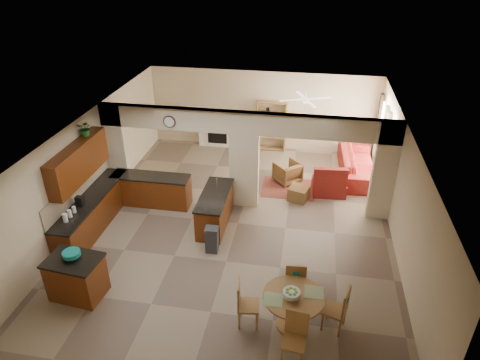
% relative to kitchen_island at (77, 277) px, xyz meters
% --- Properties ---
extents(floor, '(10.00, 10.00, 0.00)m').
position_rel_kitchen_island_xyz_m(floor, '(2.88, 3.18, -0.48)').
color(floor, '#817059').
rests_on(floor, ground).
extents(ceiling, '(10.00, 10.00, 0.00)m').
position_rel_kitchen_island_xyz_m(ceiling, '(2.88, 3.18, 2.32)').
color(ceiling, white).
rests_on(ceiling, wall_back).
extents(wall_back, '(8.00, 0.00, 8.00)m').
position_rel_kitchen_island_xyz_m(wall_back, '(2.88, 8.18, 0.92)').
color(wall_back, beige).
rests_on(wall_back, floor).
extents(wall_front, '(8.00, 0.00, 8.00)m').
position_rel_kitchen_island_xyz_m(wall_front, '(2.88, -1.82, 0.92)').
color(wall_front, beige).
rests_on(wall_front, floor).
extents(wall_left, '(0.00, 10.00, 10.00)m').
position_rel_kitchen_island_xyz_m(wall_left, '(-1.12, 3.18, 0.92)').
color(wall_left, beige).
rests_on(wall_left, floor).
extents(wall_right, '(0.00, 10.00, 10.00)m').
position_rel_kitchen_island_xyz_m(wall_right, '(6.88, 3.18, 0.92)').
color(wall_right, beige).
rests_on(wall_right, floor).
extents(partition_left_pier, '(0.60, 0.25, 2.80)m').
position_rel_kitchen_island_xyz_m(partition_left_pier, '(-0.82, 4.18, 0.92)').
color(partition_left_pier, beige).
rests_on(partition_left_pier, floor).
extents(partition_center_pier, '(0.80, 0.25, 2.20)m').
position_rel_kitchen_island_xyz_m(partition_center_pier, '(2.88, 4.18, 0.62)').
color(partition_center_pier, beige).
rests_on(partition_center_pier, floor).
extents(partition_right_pier, '(0.60, 0.25, 2.80)m').
position_rel_kitchen_island_xyz_m(partition_right_pier, '(6.58, 4.18, 0.92)').
color(partition_right_pier, beige).
rests_on(partition_right_pier, floor).
extents(partition_header, '(8.00, 0.25, 0.60)m').
position_rel_kitchen_island_xyz_m(partition_header, '(2.88, 4.18, 2.02)').
color(partition_header, beige).
rests_on(partition_header, partition_center_pier).
extents(kitchen_counter, '(2.52, 3.29, 1.48)m').
position_rel_kitchen_island_xyz_m(kitchen_counter, '(-0.38, 2.94, -0.02)').
color(kitchen_counter, '#491D08').
rests_on(kitchen_counter, floor).
extents(upper_cabinets, '(0.35, 2.40, 0.90)m').
position_rel_kitchen_island_xyz_m(upper_cabinets, '(-0.94, 2.38, 1.44)').
color(upper_cabinets, '#491D08').
rests_on(upper_cabinets, wall_left).
extents(peninsula, '(0.70, 1.85, 0.91)m').
position_rel_kitchen_island_xyz_m(peninsula, '(2.28, 3.07, -0.02)').
color(peninsula, '#491D08').
rests_on(peninsula, floor).
extents(wall_clock, '(0.34, 0.03, 0.34)m').
position_rel_kitchen_island_xyz_m(wall_clock, '(0.88, 4.03, 1.97)').
color(wall_clock, '#4F301A').
rests_on(wall_clock, partition_header).
extents(rug, '(1.60, 1.30, 0.01)m').
position_rel_kitchen_island_xyz_m(rug, '(4.08, 5.28, -0.48)').
color(rug, brown).
rests_on(rug, floor).
extents(fireplace, '(1.60, 0.35, 1.20)m').
position_rel_kitchen_island_xyz_m(fireplace, '(1.28, 8.02, 0.13)').
color(fireplace, white).
rests_on(fireplace, floor).
extents(shelving_unit, '(1.00, 0.32, 1.80)m').
position_rel_kitchen_island_xyz_m(shelving_unit, '(3.23, 8.00, 0.42)').
color(shelving_unit, brown).
rests_on(shelving_unit, floor).
extents(window_a, '(0.02, 0.90, 1.90)m').
position_rel_kitchen_island_xyz_m(window_a, '(6.85, 5.48, 0.72)').
color(window_a, white).
rests_on(window_a, wall_right).
extents(window_b, '(0.02, 0.90, 1.90)m').
position_rel_kitchen_island_xyz_m(window_b, '(6.85, 7.18, 0.72)').
color(window_b, white).
rests_on(window_b, wall_right).
extents(glazed_door, '(0.02, 0.70, 2.10)m').
position_rel_kitchen_island_xyz_m(glazed_door, '(6.85, 6.33, 0.57)').
color(glazed_door, white).
rests_on(glazed_door, wall_right).
extents(drape_a_left, '(0.10, 0.28, 2.30)m').
position_rel_kitchen_island_xyz_m(drape_a_left, '(6.81, 4.88, 0.72)').
color(drape_a_left, '#46201C').
rests_on(drape_a_left, wall_right).
extents(drape_a_right, '(0.10, 0.28, 2.30)m').
position_rel_kitchen_island_xyz_m(drape_a_right, '(6.81, 6.08, 0.72)').
color(drape_a_right, '#46201C').
rests_on(drape_a_right, wall_right).
extents(drape_b_left, '(0.10, 0.28, 2.30)m').
position_rel_kitchen_island_xyz_m(drape_b_left, '(6.81, 6.58, 0.72)').
color(drape_b_left, '#46201C').
rests_on(drape_b_left, wall_right).
extents(drape_b_right, '(0.10, 0.28, 2.30)m').
position_rel_kitchen_island_xyz_m(drape_b_right, '(6.81, 7.78, 0.72)').
color(drape_b_right, '#46201C').
rests_on(drape_b_right, wall_right).
extents(ceiling_fan, '(1.00, 1.00, 0.10)m').
position_rel_kitchen_island_xyz_m(ceiling_fan, '(4.38, 6.18, 2.08)').
color(ceiling_fan, white).
rests_on(ceiling_fan, ceiling).
extents(kitchen_island, '(1.17, 0.89, 0.95)m').
position_rel_kitchen_island_xyz_m(kitchen_island, '(0.00, 0.00, 0.00)').
color(kitchen_island, '#491D08').
rests_on(kitchen_island, floor).
extents(teal_bowl, '(0.36, 0.36, 0.17)m').
position_rel_kitchen_island_xyz_m(teal_bowl, '(-0.01, 0.04, 0.56)').
color(teal_bowl, '#13877F').
rests_on(teal_bowl, kitchen_island).
extents(trash_can, '(0.31, 0.26, 0.63)m').
position_rel_kitchen_island_xyz_m(trash_can, '(2.46, 1.92, -0.16)').
color(trash_can, '#2D2D2F').
rests_on(trash_can, floor).
extents(dining_table, '(1.18, 1.18, 0.80)m').
position_rel_kitchen_island_xyz_m(dining_table, '(4.53, -0.10, 0.05)').
color(dining_table, brown).
rests_on(dining_table, floor).
extents(fruit_bowl, '(0.33, 0.33, 0.18)m').
position_rel_kitchen_island_xyz_m(fruit_bowl, '(4.49, -0.15, 0.41)').
color(fruit_bowl, '#85BF28').
rests_on(fruit_bowl, dining_table).
extents(sofa, '(2.75, 1.16, 0.79)m').
position_rel_kitchen_island_xyz_m(sofa, '(6.18, 6.54, -0.08)').
color(sofa, maroon).
rests_on(sofa, floor).
extents(chaise, '(1.04, 0.88, 0.39)m').
position_rel_kitchen_island_xyz_m(chaise, '(5.28, 5.24, -0.29)').
color(chaise, maroon).
rests_on(chaise, floor).
extents(armchair, '(1.01, 1.01, 0.66)m').
position_rel_kitchen_island_xyz_m(armchair, '(4.00, 5.70, -0.15)').
color(armchair, maroon).
rests_on(armchair, floor).
extents(ottoman, '(0.67, 0.67, 0.39)m').
position_rel_kitchen_island_xyz_m(ottoman, '(4.41, 4.72, -0.28)').
color(ottoman, maroon).
rests_on(ottoman, floor).
extents(plant, '(0.39, 0.35, 0.41)m').
position_rel_kitchen_island_xyz_m(plant, '(-0.94, 2.96, 2.09)').
color(plant, '#164713').
rests_on(plant, upper_cabinets).
extents(chair_north, '(0.45, 0.45, 1.02)m').
position_rel_kitchen_island_xyz_m(chair_north, '(4.53, 0.61, 0.07)').
color(chair_north, brown).
rests_on(chair_north, floor).
extents(chair_east, '(0.53, 0.53, 1.02)m').
position_rel_kitchen_island_xyz_m(chair_east, '(5.41, -0.01, 0.07)').
color(chair_east, brown).
rests_on(chair_east, floor).
extents(chair_south, '(0.47, 0.47, 1.02)m').
position_rel_kitchen_island_xyz_m(chair_south, '(4.62, -0.78, 0.07)').
color(chair_south, brown).
rests_on(chair_south, floor).
extents(chair_west, '(0.47, 0.47, 1.02)m').
position_rel_kitchen_island_xyz_m(chair_west, '(3.59, -0.16, 0.07)').
color(chair_west, brown).
rests_on(chair_west, floor).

